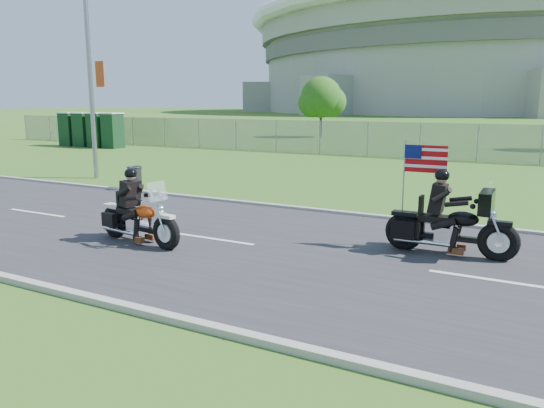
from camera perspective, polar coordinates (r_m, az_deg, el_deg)
The scene contains 15 objects.
ground at distance 11.26m, azimuth 1.94°, elevation -5.19°, with size 420.00×420.00×0.00m, color #2A5D1D.
road at distance 11.26m, azimuth 1.94°, elevation -5.09°, with size 120.00×8.00×0.04m, color #28282B.
curb_north at distance 14.88m, azimuth 8.95°, elevation -1.13°, with size 120.00×0.18×0.12m, color #9E9B93.
curb_south at distance 8.03m, azimuth -11.40°, elevation -11.83°, with size 120.00×0.18×0.12m, color #9E9B93.
fence at distance 31.34m, azimuth 10.25°, elevation 6.89°, with size 60.00×0.03×2.00m, color gray.
stadium at distance 181.81m, azimuth 21.28°, elevation 14.18°, with size 140.40×140.40×29.20m.
streetlight at distance 23.27m, azimuth -18.77°, elevation 16.59°, with size 0.90×2.46×10.00m.
porta_toilet_a at distance 37.89m, azimuth -16.76°, elevation 7.51°, with size 1.10×1.10×2.30m, color #103318.
porta_toilet_b at distance 38.89m, azimuth -18.23°, elevation 7.50°, with size 1.10×1.10×2.30m, color #103318.
porta_toilet_c at distance 39.92m, azimuth -19.62°, elevation 7.49°, with size 1.10×1.10×2.30m, color #103318.
porta_toilet_d at distance 40.97m, azimuth -20.95°, elevation 7.48°, with size 1.10×1.10×2.30m, color #103318.
tree_fence_mid at distance 47.58m, azimuth 5.38°, elevation 11.13°, with size 3.96×3.69×5.30m.
motorcycle_lead at distance 12.13m, azimuth -14.24°, elevation -1.72°, with size 2.53×0.85×1.71m.
motorcycle_follow at distance 11.42m, azimuth 18.57°, elevation -2.36°, with size 2.68×0.88×2.23m.
trash_can at distance 19.52m, azimuth -14.53°, elevation 2.63°, with size 0.49×0.49×0.84m, color #323237.
Camera 1 is at (4.83, -9.68, 3.13)m, focal length 35.00 mm.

